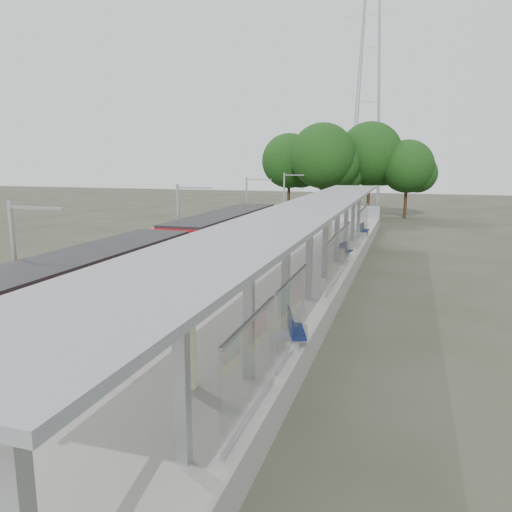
# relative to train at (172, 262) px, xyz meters

# --- Properties ---
(trackbed) EXTENTS (3.00, 70.00, 0.24)m
(trackbed) POSITION_rel_train_xyz_m (-0.00, 5.49, -1.93)
(trackbed) COLOR #59544C
(trackbed) RESTS_ON ground
(platform) EXTENTS (6.00, 50.00, 1.00)m
(platform) POSITION_rel_train_xyz_m (4.50, 5.49, -1.55)
(platform) COLOR gray
(platform) RESTS_ON ground
(tactile_strip) EXTENTS (0.60, 50.00, 0.02)m
(tactile_strip) POSITION_rel_train_xyz_m (1.95, 5.49, -1.04)
(tactile_strip) COLOR gold
(tactile_strip) RESTS_ON platform
(end_fence) EXTENTS (6.00, 0.10, 1.20)m
(end_fence) POSITION_rel_train_xyz_m (4.50, 30.44, -0.45)
(end_fence) COLOR #9EA0A5
(end_fence) RESTS_ON platform
(train) EXTENTS (2.74, 27.60, 3.62)m
(train) POSITION_rel_train_xyz_m (0.00, 0.00, 0.00)
(train) COLOR black
(train) RESTS_ON ground
(canopy) EXTENTS (3.27, 38.00, 3.66)m
(canopy) POSITION_rel_train_xyz_m (6.11, 1.68, 2.15)
(canopy) COLOR #9EA0A5
(canopy) RESTS_ON platform
(pylon) EXTENTS (8.00, 4.00, 38.00)m
(pylon) POSITION_rel_train_xyz_m (3.50, 58.49, 16.95)
(pylon) COLOR #9EA0A5
(pylon) RESTS_ON ground
(tree_cluster) EXTENTS (20.25, 11.82, 11.08)m
(tree_cluster) POSITION_rel_train_xyz_m (2.55, 38.77, 4.68)
(tree_cluster) COLOR #382316
(tree_cluster) RESTS_ON ground
(catenary_masts) EXTENTS (2.08, 48.16, 5.40)m
(catenary_masts) POSITION_rel_train_xyz_m (-1.72, 4.49, 0.86)
(catenary_masts) COLOR #9EA0A5
(catenary_masts) RESTS_ON ground
(bench_near) EXTENTS (0.93, 1.60, 1.05)m
(bench_near) POSITION_rel_train_xyz_m (7.11, -5.88, -0.50)
(bench_near) COLOR #0F1B4B
(bench_near) RESTS_ON platform
(bench_mid) EXTENTS (0.78, 1.48, 0.97)m
(bench_mid) POSITION_rel_train_xyz_m (6.79, 8.40, -0.54)
(bench_mid) COLOR #0F1B4B
(bench_mid) RESTS_ON platform
(bench_far) EXTENTS (0.58, 1.58, 1.06)m
(bench_far) POSITION_rel_train_xyz_m (7.11, 17.55, -0.49)
(bench_far) COLOR #0F1B4B
(bench_far) RESTS_ON platform
(info_pillar_near) EXTENTS (0.43, 0.43, 1.91)m
(info_pillar_near) POSITION_rel_train_xyz_m (5.22, -9.53, -0.22)
(info_pillar_near) COLOR beige
(info_pillar_near) RESTS_ON platform
(info_pillar_far) EXTENTS (0.42, 0.42, 1.86)m
(info_pillar_far) POSITION_rel_train_xyz_m (5.08, 13.69, -0.25)
(info_pillar_far) COLOR beige
(info_pillar_far) RESTS_ON platform
(litter_bin) EXTENTS (0.48, 0.48, 0.87)m
(litter_bin) POSITION_rel_train_xyz_m (6.85, 6.97, -0.62)
(litter_bin) COLOR #9EA0A5
(litter_bin) RESTS_ON platform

